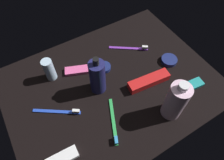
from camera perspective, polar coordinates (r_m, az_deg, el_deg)
The scene contains 13 objects.
ground_plane at distance 82.75cm, azimuth -0.00°, elevation -1.41°, with size 84.00×64.00×1.20cm, color black.
lotion_bottle at distance 74.87cm, azimuth -4.15°, elevation 0.91°, with size 6.06×6.06×18.13cm.
bodywash_bottle at distance 72.01cm, azimuth 17.62°, elevation -5.71°, with size 7.09×7.09×18.52cm.
deodorant_stick at distance 83.99cm, azimuth -17.40°, elevation 2.82°, with size 4.19×4.19×10.17cm, color silver.
toothbrush_purple at distance 94.44cm, azimuth 5.37°, elevation 9.07°, with size 15.45×11.28×2.10cm.
toothbrush_blue at distance 78.11cm, azimuth -14.74°, elevation -8.55°, with size 15.57×11.10×2.10cm.
toothbrush_green at distance 73.66cm, azimuth 0.50°, elevation -12.20°, with size 8.38×16.95×2.10cm.
toothpaste_box_red at distance 82.55cm, azimuth 10.39°, elevation -0.26°, with size 17.60×4.40×3.20cm, color red.
snack_bar_pink at distance 86.67cm, azimuth -9.80°, elevation 2.73°, with size 10.40×4.00×1.50cm, color #E55999.
snack_bar_teal at distance 87.03cm, azimuth 21.51°, elevation -1.48°, with size 10.40×4.00×1.50cm, color teal.
snack_bar_white at distance 71.72cm, azimuth -13.93°, elevation -20.70°, with size 10.40×4.00×1.50cm, color white.
cream_tin_left at distance 86.36cm, azimuth -2.30°, elevation 3.64°, with size 5.86×5.86×1.70cm, color navy.
cream_tin_right at distance 92.21cm, azimuth 15.90°, elevation 5.43°, with size 6.94×6.94×1.79cm, color navy.
Camera 1 is at (23.22, 38.61, 68.81)cm, focal length 32.19 mm.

